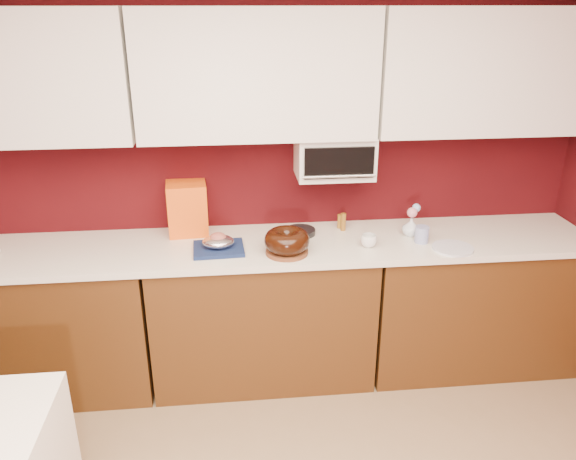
# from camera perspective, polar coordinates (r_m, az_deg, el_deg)

# --- Properties ---
(wall_back) EXTENTS (4.00, 0.02, 2.50)m
(wall_back) POSITION_cam_1_polar(r_m,az_deg,el_deg) (3.48, -3.14, 5.96)
(wall_back) COLOR #3E080B
(wall_back) RESTS_ON floor
(base_cabinet_left) EXTENTS (1.31, 0.58, 0.86)m
(base_cabinet_left) POSITION_cam_1_polar(r_m,az_deg,el_deg) (3.71, -23.89, -8.80)
(base_cabinet_left) COLOR #4A2A0E
(base_cabinet_left) RESTS_ON floor
(base_cabinet_center) EXTENTS (1.31, 0.58, 0.86)m
(base_cabinet_center) POSITION_cam_1_polar(r_m,az_deg,el_deg) (3.52, -2.59, -8.41)
(base_cabinet_center) COLOR #4A2A0E
(base_cabinet_center) RESTS_ON floor
(base_cabinet_right) EXTENTS (1.31, 0.58, 0.86)m
(base_cabinet_right) POSITION_cam_1_polar(r_m,az_deg,el_deg) (3.82, 17.96, -6.94)
(base_cabinet_right) COLOR #4A2A0E
(base_cabinet_right) RESTS_ON floor
(countertop) EXTENTS (4.00, 0.62, 0.04)m
(countertop) POSITION_cam_1_polar(r_m,az_deg,el_deg) (3.31, -2.72, -1.69)
(countertop) COLOR silver
(countertop) RESTS_ON base_cabinet_center
(upper_cabinet_left) EXTENTS (1.31, 0.33, 0.70)m
(upper_cabinet_left) POSITION_cam_1_polar(r_m,az_deg,el_deg) (3.40, -26.96, 13.64)
(upper_cabinet_left) COLOR white
(upper_cabinet_left) RESTS_ON wall_back
(upper_cabinet_center) EXTENTS (1.31, 0.33, 0.70)m
(upper_cabinet_center) POSITION_cam_1_polar(r_m,az_deg,el_deg) (3.20, -3.21, 15.51)
(upper_cabinet_center) COLOR white
(upper_cabinet_center) RESTS_ON wall_back
(upper_cabinet_right) EXTENTS (1.31, 0.33, 0.70)m
(upper_cabinet_right) POSITION_cam_1_polar(r_m,az_deg,el_deg) (3.52, 19.80, 14.92)
(upper_cabinet_right) COLOR white
(upper_cabinet_right) RESTS_ON wall_back
(toaster_oven) EXTENTS (0.45, 0.30, 0.25)m
(toaster_oven) POSITION_cam_1_polar(r_m,az_deg,el_deg) (3.36, 4.71, 7.54)
(toaster_oven) COLOR white
(toaster_oven) RESTS_ON upper_cabinet_center
(toaster_oven_door) EXTENTS (0.40, 0.02, 0.18)m
(toaster_oven_door) POSITION_cam_1_polar(r_m,az_deg,el_deg) (3.20, 5.23, 6.81)
(toaster_oven_door) COLOR black
(toaster_oven_door) RESTS_ON toaster_oven
(toaster_oven_handle) EXTENTS (0.42, 0.02, 0.02)m
(toaster_oven_handle) POSITION_cam_1_polar(r_m,az_deg,el_deg) (3.21, 5.23, 5.45)
(toaster_oven_handle) COLOR silver
(toaster_oven_handle) RESTS_ON toaster_oven
(cake_base) EXTENTS (0.28, 0.28, 0.02)m
(cake_base) POSITION_cam_1_polar(r_m,az_deg,el_deg) (3.17, -0.12, -2.22)
(cake_base) COLOR brown
(cake_base) RESTS_ON countertop
(bundt_cake) EXTENTS (0.32, 0.32, 0.10)m
(bundt_cake) POSITION_cam_1_polar(r_m,az_deg,el_deg) (3.14, -0.12, -1.07)
(bundt_cake) COLOR black
(bundt_cake) RESTS_ON cake_base
(navy_towel) EXTENTS (0.30, 0.25, 0.02)m
(navy_towel) POSITION_cam_1_polar(r_m,az_deg,el_deg) (3.23, -7.06, -1.90)
(navy_towel) COLOR #14224B
(navy_towel) RESTS_ON countertop
(foil_ham_nest) EXTENTS (0.19, 0.16, 0.07)m
(foil_ham_nest) POSITION_cam_1_polar(r_m,az_deg,el_deg) (3.21, -7.10, -1.18)
(foil_ham_nest) COLOR white
(foil_ham_nest) RESTS_ON navy_towel
(roasted_ham) EXTENTS (0.09, 0.08, 0.06)m
(roasted_ham) POSITION_cam_1_polar(r_m,az_deg,el_deg) (3.20, -7.12, -0.77)
(roasted_ham) COLOR #A9584D
(roasted_ham) RESTS_ON foil_ham_nest
(pandoro_box) EXTENTS (0.25, 0.23, 0.32)m
(pandoro_box) POSITION_cam_1_polar(r_m,az_deg,el_deg) (3.46, -10.19, 2.21)
(pandoro_box) COLOR red
(pandoro_box) RESTS_ON countertop
(dark_pan) EXTENTS (0.20, 0.20, 0.03)m
(dark_pan) POSITION_cam_1_polar(r_m,az_deg,el_deg) (3.43, 1.23, -0.17)
(dark_pan) COLOR black
(dark_pan) RESTS_ON countertop
(coffee_mug) EXTENTS (0.09, 0.09, 0.09)m
(coffee_mug) POSITION_cam_1_polar(r_m,az_deg,el_deg) (3.28, 8.21, -0.97)
(coffee_mug) COLOR silver
(coffee_mug) RESTS_ON countertop
(blue_jar) EXTENTS (0.10, 0.10, 0.10)m
(blue_jar) POSITION_cam_1_polar(r_m,az_deg,el_deg) (3.39, 13.43, -0.44)
(blue_jar) COLOR navy
(blue_jar) RESTS_ON countertop
(flower_vase) EXTENTS (0.09, 0.09, 0.13)m
(flower_vase) POSITION_cam_1_polar(r_m,az_deg,el_deg) (3.47, 12.39, 0.43)
(flower_vase) COLOR silver
(flower_vase) RESTS_ON countertop
(flower_pink) EXTENTS (0.06, 0.06, 0.06)m
(flower_pink) POSITION_cam_1_polar(r_m,az_deg,el_deg) (3.44, 12.50, 1.75)
(flower_pink) COLOR #D77C8A
(flower_pink) RESTS_ON flower_vase
(flower_blue) EXTENTS (0.05, 0.05, 0.05)m
(flower_blue) POSITION_cam_1_polar(r_m,az_deg,el_deg) (3.46, 12.91, 2.22)
(flower_blue) COLOR #84A7D4
(flower_blue) RESTS_ON flower_vase
(china_plate) EXTENTS (0.27, 0.27, 0.01)m
(china_plate) POSITION_cam_1_polar(r_m,az_deg,el_deg) (3.36, 16.40, -1.77)
(china_plate) COLOR white
(china_plate) RESTS_ON countertop
(amber_bottle) EXTENTS (0.04, 0.04, 0.09)m
(amber_bottle) POSITION_cam_1_polar(r_m,az_deg,el_deg) (3.53, 5.28, 0.89)
(amber_bottle) COLOR #8F611A
(amber_bottle) RESTS_ON countertop
(amber_bottle_tall) EXTENTS (0.03, 0.03, 0.11)m
(amber_bottle_tall) POSITION_cam_1_polar(r_m,az_deg,el_deg) (3.49, 5.64, 0.83)
(amber_bottle_tall) COLOR brown
(amber_bottle_tall) RESTS_ON countertop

